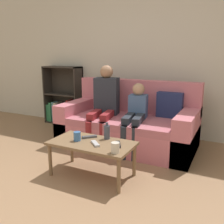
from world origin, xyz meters
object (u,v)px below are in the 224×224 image
couch (129,125)px  coffee_table (92,146)px  cup_far (77,136)px  tv_remote_2 (118,144)px  tv_remote_0 (95,144)px  bottle (107,132)px  person_child (136,113)px  bookshelf (63,102)px  cup_near (115,148)px  person_adult (105,100)px  tv_remote_1 (89,137)px

couch → coffee_table: size_ratio=2.11×
cup_far → tv_remote_2: 0.47m
tv_remote_0 → bottle: size_ratio=0.82×
person_child → bookshelf: bearing=149.5°
tv_remote_0 → bottle: 0.23m
bookshelf → bottle: (1.74, -1.48, 0.07)m
cup_near → person_adult: bearing=122.4°
tv_remote_2 → person_child: bearing=71.3°
cup_far → bottle: size_ratio=0.53×
cup_far → tv_remote_0: bearing=-4.2°
tv_remote_0 → tv_remote_1: (-0.17, 0.16, 0.00)m
couch → tv_remote_2: couch is taller
person_adult → tv_remote_1: size_ratio=7.55×
tv_remote_2 → bottle: bottle is taller
cup_near → cup_far: 0.54m
cup_far → tv_remote_0: cup_far is taller
bottle → person_child: bearing=86.2°
bottle → cup_far: bearing=-142.4°
person_adult → bottle: (0.46, -0.81, -0.19)m
tv_remote_0 → bookshelf: bearing=88.1°
tv_remote_2 → cup_far: bearing=160.3°
couch → tv_remote_2: 1.09m
bottle → bookshelf: bearing=139.7°
bookshelf → person_child: 1.93m
person_child → cup_near: person_child is taller
tv_remote_0 → person_child: bearing=38.5°
cup_near → cup_far: size_ratio=1.03×
person_adult → cup_near: size_ratio=11.15×
couch → cup_near: size_ratio=18.48×
bookshelf → coffee_table: size_ratio=1.20×
couch → bottle: 0.93m
tv_remote_1 → tv_remote_2: same height
person_adult → cup_near: (0.72, -1.13, -0.22)m
bookshelf → cup_near: size_ratio=10.49×
cup_far → bottle: (0.26, 0.20, 0.03)m
tv_remote_1 → tv_remote_2: (0.40, -0.07, 0.00)m
cup_near → cup_far: (-0.53, 0.12, -0.00)m
bottle → person_adult: bearing=119.5°
couch → tv_remote_0: bearing=-85.5°
tv_remote_0 → cup_near: bearing=-67.4°
cup_far → tv_remote_1: (0.07, 0.14, -0.04)m
coffee_table → tv_remote_2: bearing=7.2°
person_child → cup_far: (-0.31, -0.96, -0.09)m
cup_near → cup_far: bearing=166.8°
bookshelf → person_adult: size_ratio=0.94×
coffee_table → tv_remote_0: (0.07, -0.05, 0.05)m
coffee_table → bottle: bearing=60.5°
bookshelf → person_adult: 1.47m
person_adult → couch: bearing=6.8°
cup_near → tv_remote_2: size_ratio=0.61×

